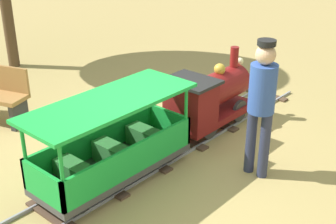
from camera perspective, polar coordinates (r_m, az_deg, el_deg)
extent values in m
plane|color=#A38C51|center=(5.71, -2.64, -6.27)|extent=(60.00, 60.00, 0.00)
cube|color=gray|center=(6.07, -1.84, -4.01)|extent=(0.03, 5.70, 0.04)
cube|color=gray|center=(5.80, 1.60, -5.49)|extent=(0.03, 5.70, 0.04)
cube|color=#4C3828|center=(4.96, -14.26, -12.22)|extent=(0.72, 0.14, 0.03)
cube|color=#4C3828|center=(5.30, -7.94, -8.99)|extent=(0.72, 0.14, 0.03)
cube|color=#4C3828|center=(5.71, -2.55, -6.09)|extent=(0.72, 0.14, 0.03)
cube|color=#4C3828|center=(6.17, 2.04, -3.56)|extent=(0.72, 0.14, 0.03)
cube|color=#4C3828|center=(6.68, 5.93, -1.38)|extent=(0.72, 0.14, 0.03)
cube|color=#4C3828|center=(7.22, 9.25, 0.49)|extent=(0.72, 0.14, 0.03)
cube|color=#4C3828|center=(7.79, 12.10, 2.09)|extent=(0.72, 0.14, 0.03)
cube|color=maroon|center=(6.51, 5.39, -0.18)|extent=(0.60, 1.40, 0.10)
cylinder|color=maroon|center=(6.52, 6.56, 3.17)|extent=(0.44, 0.85, 0.44)
cylinder|color=#B7932D|center=(6.86, 8.62, 4.12)|extent=(0.37, 0.02, 0.37)
cylinder|color=maroon|center=(6.64, 8.21, 6.78)|extent=(0.12, 0.12, 0.29)
sphere|color=#B7932D|center=(6.39, 6.41, 5.30)|extent=(0.16, 0.16, 0.16)
cube|color=maroon|center=(6.03, 2.83, 1.21)|extent=(0.60, 0.45, 0.55)
cube|color=black|center=(5.92, 2.89, 3.83)|extent=(0.68, 0.53, 0.04)
sphere|color=#F2EAB2|center=(6.80, 8.90, 6.24)|extent=(0.10, 0.10, 0.10)
cylinder|color=#2D2D2D|center=(6.90, 5.53, 1.21)|extent=(0.05, 0.32, 0.32)
cylinder|color=#2D2D2D|center=(6.66, 8.82, 0.12)|extent=(0.05, 0.32, 0.32)
cylinder|color=#2D2D2D|center=(6.39, 1.81, -0.66)|extent=(0.05, 0.32, 0.32)
cylinder|color=#2D2D2D|center=(6.13, 5.23, -1.91)|extent=(0.05, 0.32, 0.32)
cube|color=#3F3F3F|center=(5.30, -6.67, -6.77)|extent=(0.68, 1.90, 0.08)
cube|color=green|center=(5.41, -9.06, -3.63)|extent=(0.04, 1.90, 0.35)
cube|color=green|center=(4.99, -4.32, -5.95)|extent=(0.04, 1.90, 0.35)
cube|color=green|center=(5.78, 0.03, -1.38)|extent=(0.68, 0.04, 0.35)
cube|color=green|center=(4.73, -15.22, -8.76)|extent=(0.68, 0.04, 0.35)
cylinder|color=green|center=(5.86, -2.42, 1.15)|extent=(0.04, 0.04, 0.75)
cylinder|color=green|center=(5.49, 2.23, -0.54)|extent=(0.04, 0.04, 0.75)
cylinder|color=green|center=(4.87, -17.25, -5.23)|extent=(0.04, 0.04, 0.75)
cylinder|color=green|center=(4.41, -12.91, -7.99)|extent=(0.04, 0.04, 0.75)
cube|color=green|center=(4.93, -7.12, 1.29)|extent=(0.78, 2.00, 0.04)
cube|color=#2D6B33|center=(4.94, -11.36, -7.52)|extent=(0.52, 0.20, 0.24)
cube|color=#2D6B33|center=(5.22, -6.76, -5.27)|extent=(0.52, 0.20, 0.24)
cube|color=#2D6B33|center=(5.54, -2.68, -3.24)|extent=(0.52, 0.20, 0.24)
cylinder|color=#262626|center=(5.86, -3.43, -3.62)|extent=(0.04, 0.24, 0.24)
cylinder|color=#262626|center=(5.57, 0.06, -5.16)|extent=(0.04, 0.24, 0.24)
cylinder|color=#262626|center=(5.14, -14.01, -8.79)|extent=(0.04, 0.24, 0.24)
cylinder|color=#262626|center=(4.81, -10.65, -10.98)|extent=(0.04, 0.24, 0.24)
cylinder|color=#282D47|center=(5.44, 10.21, -3.53)|extent=(0.12, 0.12, 0.80)
cylinder|color=#282D47|center=(5.36, 11.84, -4.11)|extent=(0.12, 0.12, 0.80)
cylinder|color=#2D4C99|center=(5.11, 11.62, 2.85)|extent=(0.30, 0.30, 0.55)
sphere|color=tan|center=(4.99, 12.00, 6.96)|extent=(0.22, 0.22, 0.22)
cylinder|color=black|center=(4.95, 12.13, 8.39)|extent=(0.20, 0.20, 0.06)
cube|color=#333333|center=(6.81, -17.95, -0.17)|extent=(0.18, 0.33, 0.42)
cylinder|color=#4C3823|center=(9.24, -19.43, 12.38)|extent=(0.21, 0.21, 2.37)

